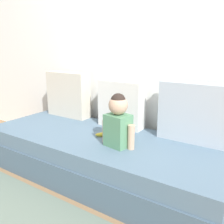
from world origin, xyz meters
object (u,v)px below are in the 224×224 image
(toddler, at_px, (118,121))
(throw_pillow_left, at_px, (68,94))
(couch, at_px, (101,156))
(banana, at_px, (105,134))
(throw_pillow_center, at_px, (121,104))
(throw_pillow_right, at_px, (194,113))

(toddler, bearing_deg, throw_pillow_left, 155.24)
(couch, bearing_deg, banana, 33.07)
(couch, height_order, banana, banana)
(throw_pillow_center, bearing_deg, throw_pillow_right, 0.00)
(toddler, xyz_separation_m, banana, (-0.22, 0.11, -0.19))
(throw_pillow_right, bearing_deg, toddler, -137.10)
(throw_pillow_left, xyz_separation_m, banana, (0.75, -0.33, -0.24))
(couch, relative_size, toddler, 5.29)
(throw_pillow_center, height_order, toddler, throw_pillow_center)
(throw_pillow_center, relative_size, banana, 2.76)
(throw_pillow_center, distance_m, toddler, 0.51)
(throw_pillow_left, xyz_separation_m, throw_pillow_center, (0.72, 0.00, -0.02))
(throw_pillow_left, height_order, throw_pillow_center, throw_pillow_left)
(throw_pillow_left, relative_size, throw_pillow_center, 1.14)
(couch, bearing_deg, throw_pillow_left, 154.06)
(throw_pillow_center, distance_m, banana, 0.40)
(throw_pillow_right, relative_size, toddler, 1.34)
(throw_pillow_center, bearing_deg, toddler, -61.37)
(couch, height_order, throw_pillow_left, throw_pillow_left)
(throw_pillow_center, relative_size, throw_pillow_right, 0.80)
(toddler, bearing_deg, throw_pillow_center, 118.63)
(throw_pillow_left, bearing_deg, throw_pillow_right, 0.00)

